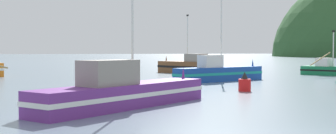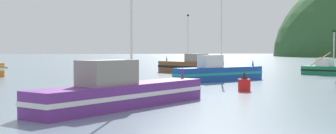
{
  "view_description": "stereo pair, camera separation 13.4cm",
  "coord_description": "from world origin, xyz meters",
  "px_view_note": "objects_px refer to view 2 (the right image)",
  "views": [
    {
      "loc": [
        -8.36,
        -11.77,
        2.94
      ],
      "look_at": [
        -0.31,
        26.89,
        1.4
      ],
      "focal_mm": 47.47,
      "sensor_mm": 36.0,
      "label": 1
    },
    {
      "loc": [
        -8.23,
        -11.8,
        2.94
      ],
      "look_at": [
        -0.31,
        26.89,
        1.4
      ],
      "focal_mm": 47.47,
      "sensor_mm": 36.0,
      "label": 2
    }
  ],
  "objects_px": {
    "fishing_boat_blue": "(219,73)",
    "channel_buoy": "(244,83)",
    "fishing_boat_green": "(333,70)",
    "fishing_boat_purple": "(122,92)",
    "fishing_boat_brown": "(190,66)"
  },
  "relations": [
    {
      "from": "fishing_boat_purple",
      "to": "fishing_boat_brown",
      "type": "bearing_deg",
      "value": 27.63
    },
    {
      "from": "fishing_boat_brown",
      "to": "fishing_boat_purple",
      "type": "bearing_deg",
      "value": 128.75
    },
    {
      "from": "fishing_boat_green",
      "to": "fishing_boat_purple",
      "type": "bearing_deg",
      "value": -85.7
    },
    {
      "from": "fishing_boat_purple",
      "to": "fishing_boat_brown",
      "type": "relative_size",
      "value": 1.08
    },
    {
      "from": "fishing_boat_blue",
      "to": "channel_buoy",
      "type": "relative_size",
      "value": 7.11
    },
    {
      "from": "fishing_boat_blue",
      "to": "fishing_boat_green",
      "type": "xyz_separation_m",
      "value": [
        15.79,
        6.5,
        -0.14
      ]
    },
    {
      "from": "fishing_boat_purple",
      "to": "fishing_boat_brown",
      "type": "xyz_separation_m",
      "value": [
        11.43,
        30.59,
        0.08
      ]
    },
    {
      "from": "fishing_boat_blue",
      "to": "fishing_boat_green",
      "type": "relative_size",
      "value": 0.96
    },
    {
      "from": "fishing_boat_blue",
      "to": "channel_buoy",
      "type": "height_order",
      "value": "fishing_boat_blue"
    },
    {
      "from": "channel_buoy",
      "to": "fishing_boat_green",
      "type": "bearing_deg",
      "value": 43.81
    },
    {
      "from": "fishing_boat_blue",
      "to": "fishing_boat_purple",
      "type": "distance_m",
      "value": 20.18
    },
    {
      "from": "fishing_boat_purple",
      "to": "fishing_boat_green",
      "type": "relative_size",
      "value": 0.96
    },
    {
      "from": "fishing_boat_brown",
      "to": "channel_buoy",
      "type": "height_order",
      "value": "fishing_boat_brown"
    },
    {
      "from": "fishing_boat_purple",
      "to": "fishing_boat_green",
      "type": "xyz_separation_m",
      "value": [
        26.5,
        23.61,
        -0.13
      ]
    },
    {
      "from": "fishing_boat_purple",
      "to": "channel_buoy",
      "type": "distance_m",
      "value": 11.75
    }
  ]
}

